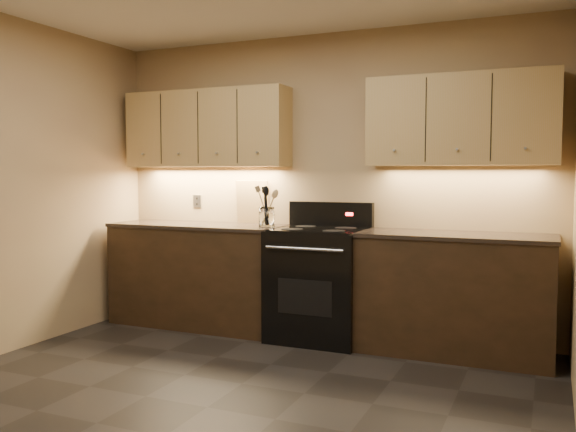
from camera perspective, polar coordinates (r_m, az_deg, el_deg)
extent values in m
plane|color=black|center=(3.82, -7.57, -17.32)|extent=(4.00, 4.00, 0.00)
cube|color=tan|center=(5.37, 3.38, 3.06)|extent=(4.00, 0.04, 2.60)
cube|color=black|center=(5.66, -8.28, -5.57)|extent=(1.60, 0.60, 0.90)
cube|color=#332820|center=(5.61, -8.33, -0.88)|extent=(1.62, 0.62, 0.03)
cube|color=black|center=(4.88, 15.31, -7.22)|extent=(1.44, 0.60, 0.90)
cube|color=#332820|center=(4.81, 15.41, -1.78)|extent=(1.46, 0.62, 0.03)
cube|color=black|center=(5.12, 2.93, -6.44)|extent=(0.76, 0.65, 0.92)
cube|color=black|center=(5.06, 2.95, -1.25)|extent=(0.70, 0.60, 0.01)
cube|color=black|center=(5.32, 4.03, 0.13)|extent=(0.76, 0.07, 0.22)
cube|color=red|center=(5.23, 5.76, 0.18)|extent=(0.06, 0.00, 0.03)
cylinder|color=silver|center=(4.76, 1.50, -3.10)|extent=(0.65, 0.02, 0.02)
cube|color=black|center=(4.83, 1.55, -7.62)|extent=(0.46, 0.00, 0.28)
cylinder|color=black|center=(4.99, 0.40, -1.24)|extent=(0.18, 0.18, 0.00)
cylinder|color=black|center=(4.86, 4.31, -1.39)|extent=(0.18, 0.18, 0.00)
cylinder|color=black|center=(5.26, 1.68, -0.97)|extent=(0.18, 0.18, 0.00)
cylinder|color=black|center=(5.14, 5.41, -1.10)|extent=(0.18, 0.18, 0.00)
cube|color=tan|center=(5.73, -7.62, 8.09)|extent=(1.60, 0.30, 0.70)
cube|color=tan|center=(4.96, 15.85, 8.62)|extent=(1.44, 0.30, 0.70)
cube|color=#B2B5BA|center=(5.95, -8.50, 1.38)|extent=(0.08, 0.01, 0.12)
cylinder|color=white|center=(5.28, -2.02, -0.05)|extent=(0.16, 0.16, 0.17)
cylinder|color=white|center=(5.28, -2.01, -0.88)|extent=(0.13, 0.13, 0.02)
cube|color=tan|center=(5.62, -3.32, 1.33)|extent=(0.32, 0.10, 0.40)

